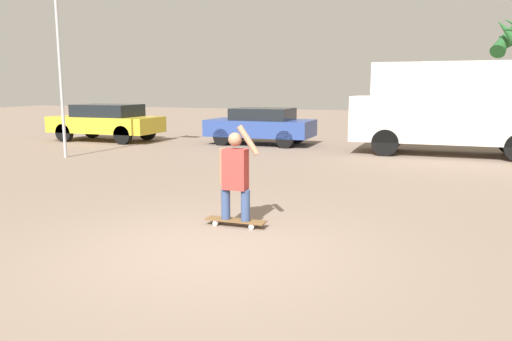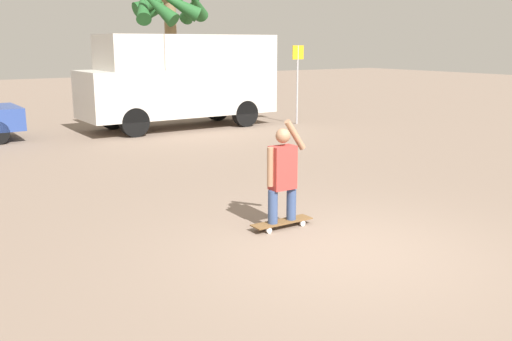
# 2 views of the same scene
# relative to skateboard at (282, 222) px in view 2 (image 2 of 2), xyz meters

# --- Properties ---
(ground_plane) EXTENTS (80.00, 80.00, 0.00)m
(ground_plane) POSITION_rel_skateboard_xyz_m (0.11, -1.20, -0.08)
(ground_plane) COLOR gray
(skateboard) EXTENTS (0.96, 0.24, 0.10)m
(skateboard) POSITION_rel_skateboard_xyz_m (0.00, 0.00, 0.00)
(skateboard) COLOR brown
(skateboard) RESTS_ON ground_plane
(person_skateboarder) EXTENTS (0.65, 0.22, 1.48)m
(person_skateboarder) POSITION_rel_skateboard_xyz_m (-0.00, -0.00, 0.76)
(person_skateboarder) COLOR #384C7A
(person_skateboarder) RESTS_ON skateboard
(camper_van) EXTENTS (6.02, 2.07, 2.87)m
(camper_van) POSITION_rel_skateboard_xyz_m (3.36, 9.86, 1.49)
(camper_van) COLOR black
(camper_van) RESTS_ON ground_plane
(palm_tree_near_van) EXTENTS (3.70, 3.70, 5.17)m
(palm_tree_near_van) POSITION_rel_skateboard_xyz_m (6.47, 17.16, 3.96)
(palm_tree_near_van) COLOR #8E704C
(palm_tree_near_van) RESTS_ON ground_plane
(street_sign) EXTENTS (0.44, 0.06, 2.54)m
(street_sign) POSITION_rel_skateboard_xyz_m (6.84, 8.51, 1.54)
(street_sign) COLOR #B7B7BC
(street_sign) RESTS_ON ground_plane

